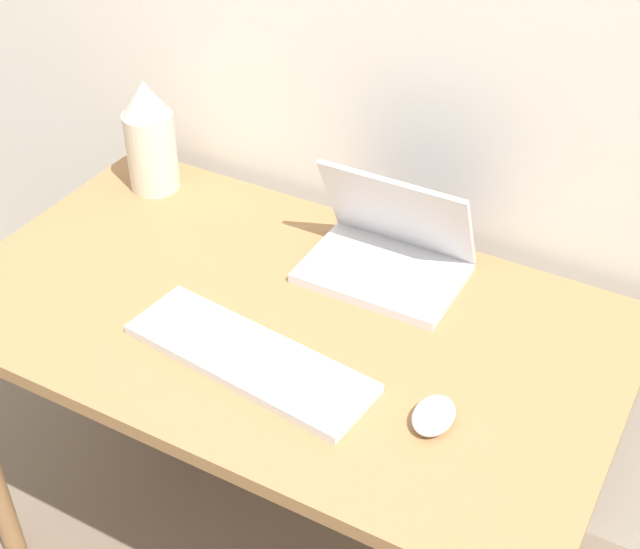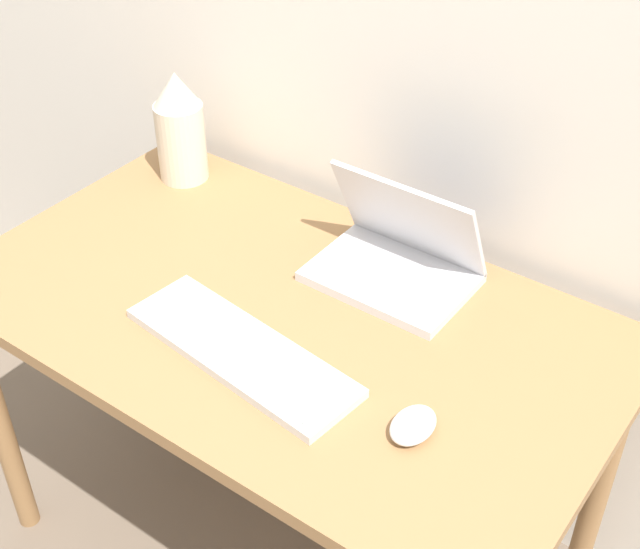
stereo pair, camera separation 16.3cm
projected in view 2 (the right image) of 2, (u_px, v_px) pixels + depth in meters
The scene contains 5 objects.
desk at pixel (284, 346), 1.76m from camera, with size 1.29×0.74×0.76m.
laptop at pixel (397, 257), 1.76m from camera, with size 0.31×0.22×0.22m.
keyboard at pixel (242, 351), 1.60m from camera, with size 0.49×0.20×0.02m.
mouse at pixel (413, 425), 1.45m from camera, with size 0.07×0.10×0.03m.
vase at pixel (180, 128), 2.02m from camera, with size 0.11×0.11×0.26m.
Camera 2 is at (0.83, -0.65, 1.85)m, focal length 50.00 mm.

